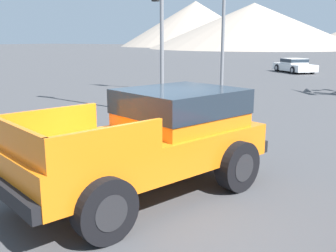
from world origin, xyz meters
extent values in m
plane|color=#424244|center=(0.00, 0.00, 0.00)|extent=(320.00, 320.00, 0.00)
cube|color=orange|center=(0.17, -0.22, 0.85)|extent=(3.54, 5.14, 0.62)
cube|color=orange|center=(0.51, 0.67, 1.52)|extent=(2.46, 2.60, 0.73)
cube|color=#1E2833|center=(0.51, 0.67, 1.65)|extent=(2.51, 2.65, 0.47)
cube|color=orange|center=(-1.20, -1.12, 1.40)|extent=(0.74, 1.80, 0.48)
cube|color=orange|center=(0.60, -1.80, 1.40)|extent=(0.74, 1.80, 0.48)
cube|color=orange|center=(-0.62, -2.30, 1.40)|extent=(1.83, 0.75, 0.48)
cube|color=black|center=(1.02, 2.05, 0.66)|extent=(1.89, 0.84, 0.24)
cube|color=black|center=(-0.68, -2.48, 0.66)|extent=(1.89, 0.84, 0.24)
cylinder|color=black|center=(-0.28, 1.52, 0.48)|extent=(0.63, 1.01, 0.96)
cylinder|color=#232326|center=(-0.28, 1.52, 0.48)|extent=(0.50, 0.61, 0.53)
cylinder|color=black|center=(1.66, 0.79, 0.48)|extent=(0.63, 1.01, 0.96)
cylinder|color=#232326|center=(1.66, 0.79, 0.48)|extent=(0.50, 0.61, 0.53)
cylinder|color=black|center=(-1.31, -1.23, 0.48)|extent=(0.63, 1.01, 0.96)
cylinder|color=#232326|center=(-1.31, -1.23, 0.48)|extent=(0.50, 0.61, 0.53)
cylinder|color=black|center=(0.62, -1.95, 0.48)|extent=(0.63, 1.01, 0.96)
cylinder|color=#232326|center=(0.62, -1.95, 0.48)|extent=(0.50, 0.61, 0.53)
cube|color=white|center=(-2.39, 28.63, 0.45)|extent=(4.15, 4.37, 0.56)
cube|color=white|center=(-2.46, 28.71, 0.96)|extent=(2.38, 2.39, 0.45)
cube|color=#1E2833|center=(-2.46, 28.71, 1.01)|extent=(2.43, 2.45, 0.27)
cylinder|color=black|center=(-0.87, 28.24, 0.31)|extent=(0.57, 0.61, 0.62)
cylinder|color=#9E9EA3|center=(-0.87, 28.24, 0.31)|extent=(0.40, 0.41, 0.34)
cylinder|color=black|center=(-2.21, 27.07, 0.31)|extent=(0.57, 0.61, 0.62)
cylinder|color=#9E9EA3|center=(-2.21, 27.07, 0.31)|extent=(0.40, 0.41, 0.34)
cylinder|color=black|center=(-2.58, 30.20, 0.31)|extent=(0.57, 0.61, 0.62)
cylinder|color=#9E9EA3|center=(-2.58, 30.20, 0.31)|extent=(0.40, 0.41, 0.34)
cylinder|color=black|center=(-3.92, 29.03, 0.31)|extent=(0.57, 0.61, 0.62)
cylinder|color=#9E9EA3|center=(-3.92, 29.03, 0.31)|extent=(0.40, 0.41, 0.34)
cylinder|color=slate|center=(-3.03, 12.60, 2.96)|extent=(0.16, 0.16, 5.93)
cone|color=gray|center=(-28.55, 107.34, 6.31)|extent=(59.68, 59.68, 12.63)
cone|color=gray|center=(-55.81, 127.97, 7.94)|extent=(53.99, 53.99, 15.88)
camera|label=1|loc=(3.79, -6.07, 2.84)|focal=42.00mm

